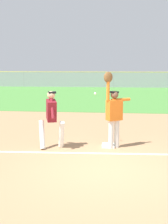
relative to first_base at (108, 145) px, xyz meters
The scene contains 10 objects.
ground_plane 1.88m from the first_base, 89.97° to the right, with size 78.30×78.30×0.00m, color #A37A54.
outfield_grass 15.23m from the first_base, 90.00° to the left, with size 41.40×17.73×0.01m, color #478438.
first_base is the anchor object (origin of this frame).
fielder 1.09m from the first_base, 33.88° to the right, with size 0.82×0.56×2.28m.
runner 1.96m from the first_base, 168.25° to the right, with size 0.87×0.82×1.72m.
baseball 1.64m from the first_base, 156.97° to the left, with size 0.07×0.07×0.07m, color white.
outfield_fence 24.11m from the first_base, 90.00° to the left, with size 41.48×0.08×1.75m.
parked_car_tan 27.41m from the first_base, 100.67° to the left, with size 4.55×2.41×1.25m.
parked_car_white 27.48m from the first_base, 89.07° to the left, with size 4.41×2.13×1.25m.
parked_car_green 27.91m from the first_base, 76.67° to the left, with size 4.56×2.45×1.25m.
Camera 1 is at (0.17, -6.69, 2.46)m, focal length 46.35 mm.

